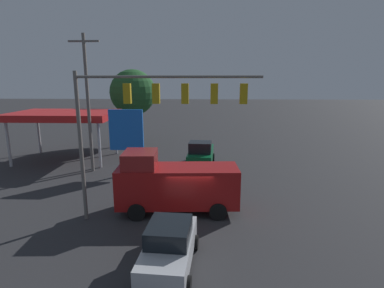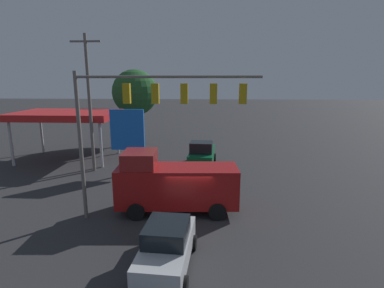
# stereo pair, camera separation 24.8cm
# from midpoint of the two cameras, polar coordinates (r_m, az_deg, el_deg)

# --- Properties ---
(ground_plane) EXTENTS (200.00, 200.00, 0.00)m
(ground_plane) POSITION_cam_midpoint_polar(r_m,az_deg,el_deg) (17.60, 0.06, -13.04)
(ground_plane) COLOR #2D2D30
(traffic_signal_assembly) EXTENTS (9.38, 0.43, 7.93)m
(traffic_signal_assembly) POSITION_cam_midpoint_polar(r_m,az_deg,el_deg) (15.33, -7.11, 7.09)
(traffic_signal_assembly) COLOR slate
(traffic_signal_assembly) RESTS_ON ground
(utility_pole) EXTENTS (2.40, 0.26, 10.96)m
(utility_pole) POSITION_cam_midpoint_polar(r_m,az_deg,el_deg) (25.50, -18.66, 7.69)
(utility_pole) COLOR slate
(utility_pole) RESTS_ON ground
(gas_station_canopy) EXTENTS (9.19, 6.15, 4.57)m
(gas_station_canopy) POSITION_cam_midpoint_polar(r_m,az_deg,el_deg) (30.28, -22.57, 5.03)
(gas_station_canopy) COLOR red
(gas_station_canopy) RESTS_ON ground
(price_sign) EXTENTS (2.66, 0.27, 5.23)m
(price_sign) POSITION_cam_midpoint_polar(r_m,az_deg,el_deg) (24.04, -11.92, 2.38)
(price_sign) COLOR #B7B7BC
(price_sign) RESTS_ON ground
(pickup_parked) EXTENTS (2.53, 5.32, 2.40)m
(pickup_parked) POSITION_cam_midpoint_polar(r_m,az_deg,el_deg) (25.93, 2.18, -2.07)
(pickup_parked) COLOR #0C592D
(pickup_parked) RESTS_ON ground
(delivery_truck) EXTENTS (6.91, 2.83, 3.58)m
(delivery_truck) POSITION_cam_midpoint_polar(r_m,az_deg,el_deg) (17.23, -3.01, -7.52)
(delivery_truck) COLOR maroon
(delivery_truck) RESTS_ON ground
(sedan_waiting) EXTENTS (2.30, 4.51, 1.93)m
(sedan_waiting) POSITION_cam_midpoint_polar(r_m,az_deg,el_deg) (12.75, -4.19, -18.79)
(sedan_waiting) COLOR silver
(sedan_waiting) RESTS_ON ground
(street_tree) EXTENTS (5.21, 5.21, 8.64)m
(street_tree) POSITION_cam_midpoint_polar(r_m,az_deg,el_deg) (35.41, -10.60, 9.62)
(street_tree) COLOR #4C331E
(street_tree) RESTS_ON ground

